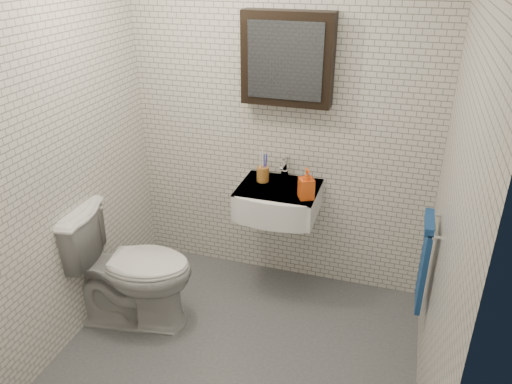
# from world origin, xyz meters

# --- Properties ---
(ground) EXTENTS (2.20, 2.00, 0.01)m
(ground) POSITION_xyz_m (0.00, 0.00, 0.01)
(ground) COLOR #494B50
(ground) RESTS_ON ground
(room_shell) EXTENTS (2.22, 2.02, 2.51)m
(room_shell) POSITION_xyz_m (0.00, 0.00, 1.47)
(room_shell) COLOR silver
(room_shell) RESTS_ON ground
(washbasin) EXTENTS (0.55, 0.50, 0.20)m
(washbasin) POSITION_xyz_m (0.05, 0.73, 0.76)
(washbasin) COLOR white
(washbasin) RESTS_ON room_shell
(faucet) EXTENTS (0.06, 0.20, 0.15)m
(faucet) POSITION_xyz_m (0.05, 0.93, 0.92)
(faucet) COLOR silver
(faucet) RESTS_ON washbasin
(mirror_cabinet) EXTENTS (0.60, 0.15, 0.60)m
(mirror_cabinet) POSITION_xyz_m (0.05, 0.93, 1.70)
(mirror_cabinet) COLOR black
(mirror_cabinet) RESTS_ON room_shell
(towel_rail) EXTENTS (0.09, 0.30, 0.58)m
(towel_rail) POSITION_xyz_m (1.04, 0.35, 0.72)
(towel_rail) COLOR silver
(towel_rail) RESTS_ON room_shell
(toothbrush_cup) EXTENTS (0.11, 0.11, 0.24)m
(toothbrush_cup) POSITION_xyz_m (-0.09, 0.84, 0.91)
(toothbrush_cup) COLOR #A46829
(toothbrush_cup) RESTS_ON washbasin
(soap_bottle) EXTENTS (0.13, 0.13, 0.21)m
(soap_bottle) POSITION_xyz_m (0.27, 0.66, 0.96)
(soap_bottle) COLOR orange
(soap_bottle) RESTS_ON washbasin
(toilet) EXTENTS (0.91, 0.61, 0.86)m
(toilet) POSITION_xyz_m (-0.80, 0.13, 0.43)
(toilet) COLOR silver
(toilet) RESTS_ON ground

